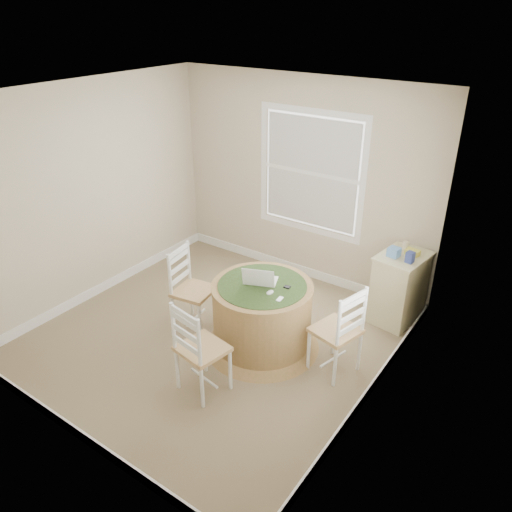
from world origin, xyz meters
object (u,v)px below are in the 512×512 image
Objects in this scene: chair_near at (202,348)px; corner_chest at (399,287)px; chair_right at (336,330)px; round_table at (262,313)px; laptop at (260,280)px; chair_left at (194,291)px.

corner_chest is (1.06, 2.19, -0.06)m from chair_near.
corner_chest is at bearing -173.98° from chair_right.
round_table is 1.65m from corner_chest.
chair_right is at bearing 0.44° from round_table.
laptop is (-0.05, 0.03, 0.37)m from round_table.
chair_right is at bearing -90.38° from chair_left.
chair_right is 2.30× the size of laptop.
chair_right is 1.24m from corner_chest.
chair_left is 1.00× the size of chair_right.
chair_near and chair_right have the same top height.
chair_near is at bearing -108.40° from corner_chest.
chair_near is 1.31m from chair_right.
chair_left is at bearing -133.46° from corner_chest.
chair_right reaches higher than corner_chest.
corner_chest reaches higher than round_table.
corner_chest is at bearing -106.23° from chair_near.
chair_left is 1.64m from chair_right.
chair_near is (-0.07, -0.87, 0.06)m from round_table.
chair_near is 0.96m from laptop.
chair_right is at bearing 161.23° from laptop.
chair_near reaches higher than corner_chest.
chair_left is 1.04m from chair_near.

